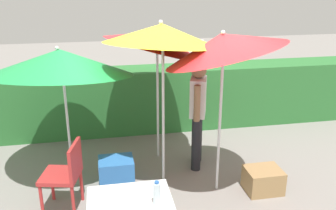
{
  "coord_description": "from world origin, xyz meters",
  "views": [
    {
      "loc": [
        -0.88,
        -4.31,
        2.77
      ],
      "look_at": [
        0.0,
        0.3,
        1.1
      ],
      "focal_mm": 39.44,
      "sensor_mm": 36.0,
      "label": 1
    }
  ],
  "objects": [
    {
      "name": "umbrella_orange",
      "position": [
        -0.09,
        0.25,
        2.06
      ],
      "size": [
        1.51,
        1.5,
        2.31
      ],
      "color": "silver",
      "rests_on": "ground_plane"
    },
    {
      "name": "ground_plane",
      "position": [
        0.0,
        0.0,
        0.0
      ],
      "size": [
        24.0,
        24.0,
        0.0
      ],
      "primitive_type": "plane",
      "color": "gray"
    },
    {
      "name": "folding_table",
      "position": [
        -0.68,
        -1.31,
        0.67
      ],
      "size": [
        0.8,
        0.6,
        0.76
      ],
      "color": "#4C4C51",
      "rests_on": "ground_plane"
    },
    {
      "name": "umbrella_navy",
      "position": [
        0.58,
        -0.16,
        1.98
      ],
      "size": [
        1.56,
        1.51,
        2.39
      ],
      "color": "silver",
      "rests_on": "ground_plane"
    },
    {
      "name": "cooler_box",
      "position": [
        -0.74,
        0.18,
        0.21
      ],
      "size": [
        0.47,
        0.38,
        0.41
      ],
      "primitive_type": "cube",
      "color": "#2D6BB7",
      "rests_on": "ground_plane"
    },
    {
      "name": "umbrella_rainbow",
      "position": [
        -1.39,
        0.63,
        1.68
      ],
      "size": [
        1.95,
        1.96,
        2.01
      ],
      "color": "silver",
      "rests_on": "ground_plane"
    },
    {
      "name": "crate_cardboard",
      "position": [
        1.19,
        -0.3,
        0.16
      ],
      "size": [
        0.47,
        0.39,
        0.32
      ],
      "primitive_type": "cube",
      "color": "#9E7A4C",
      "rests_on": "ground_plane"
    },
    {
      "name": "bottle_water",
      "position": [
        -0.43,
        -1.43,
        0.88
      ],
      "size": [
        0.07,
        0.07,
        0.24
      ],
      "color": "silver",
      "rests_on": "folding_table"
    },
    {
      "name": "hedge_row",
      "position": [
        0.0,
        2.15,
        0.58
      ],
      "size": [
        8.0,
        0.7,
        1.15
      ],
      "primitive_type": "cube",
      "color": "#2D7033",
      "rests_on": "ground_plane"
    },
    {
      "name": "umbrella_yellow",
      "position": [
        -0.05,
        1.0,
        1.86
      ],
      "size": [
        1.55,
        1.52,
        2.25
      ],
      "color": "silver",
      "rests_on": "ground_plane"
    },
    {
      "name": "person_vendor",
      "position": [
        0.49,
        0.56,
        0.93
      ],
      "size": [
        0.32,
        0.55,
        1.88
      ],
      "color": "black",
      "rests_on": "ground_plane"
    },
    {
      "name": "chair_plastic",
      "position": [
        -1.36,
        -0.23,
        0.51
      ],
      "size": [
        0.53,
        0.53,
        0.89
      ],
      "color": "#B72D2D",
      "rests_on": "ground_plane"
    }
  ]
}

